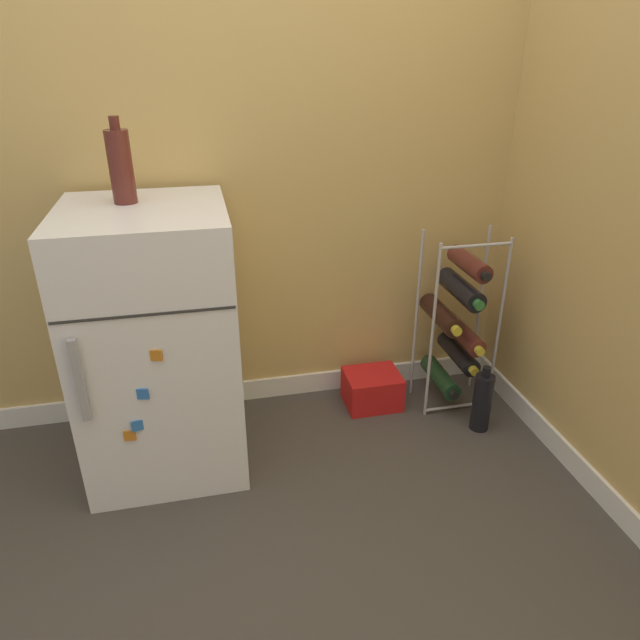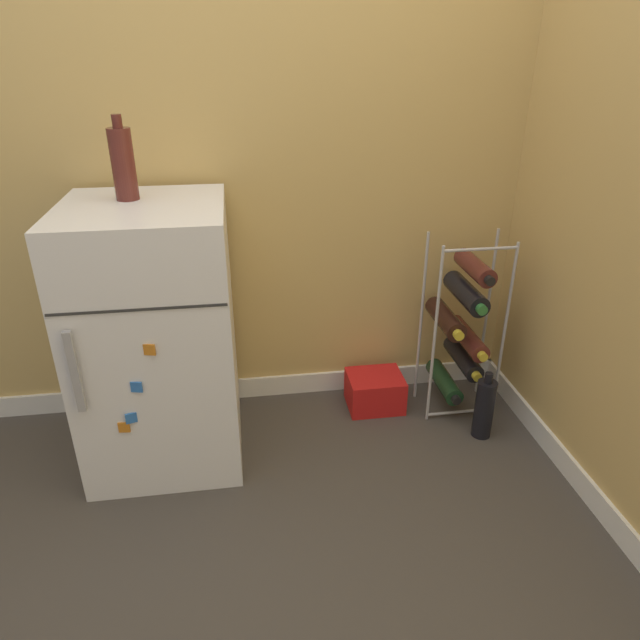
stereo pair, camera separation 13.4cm
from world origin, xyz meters
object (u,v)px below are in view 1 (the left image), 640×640
wine_rack (455,322)px  soda_box (372,389)px  fridge_top_bottle (121,166)px  loose_bottle_floor (482,402)px  mini_fridge (158,342)px

wine_rack → soda_box: (-0.33, 0.05, -0.31)m
soda_box → fridge_top_bottle: (-0.88, -0.07, 0.99)m
fridge_top_bottle → loose_bottle_floor: (1.25, -0.19, -0.93)m
mini_fridge → wine_rack: size_ratio=1.26×
fridge_top_bottle → loose_bottle_floor: 1.57m
wine_rack → loose_bottle_floor: wine_rack is taller
wine_rack → loose_bottle_floor: 0.33m
soda_box → loose_bottle_floor: loose_bottle_floor is taller
mini_fridge → soda_box: (0.84, 0.15, -0.40)m
mini_fridge → fridge_top_bottle: size_ratio=3.57×
wine_rack → soda_box: bearing=171.9°
wine_rack → loose_bottle_floor: bearing=-78.5°
soda_box → wine_rack: bearing=-8.1°
mini_fridge → fridge_top_bottle: fridge_top_bottle is taller
soda_box → loose_bottle_floor: (0.37, -0.26, 0.05)m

